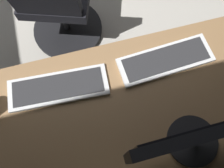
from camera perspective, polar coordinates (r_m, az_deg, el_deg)
name	(u,v)px	position (r m, az deg, el deg)	size (l,w,h in m)	color
desk	(115,116)	(1.00, 0.75, -8.09)	(2.38, 0.64, 0.73)	#936D47
drawer_pedestal	(58,148)	(1.34, -13.40, -15.32)	(0.40, 0.51, 0.69)	#936D47
monitor_secondary	(217,132)	(0.76, 24.82, -10.94)	(0.57, 0.20, 0.39)	black
keyboard_main	(165,60)	(1.03, 13.26, 5.91)	(0.43, 0.16, 0.02)	silver
keyboard_spare	(58,88)	(0.99, -13.31, -0.87)	(0.43, 0.17, 0.02)	silver
office_chair	(55,2)	(1.59, -14.23, 19.38)	(0.56, 0.60, 0.97)	black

